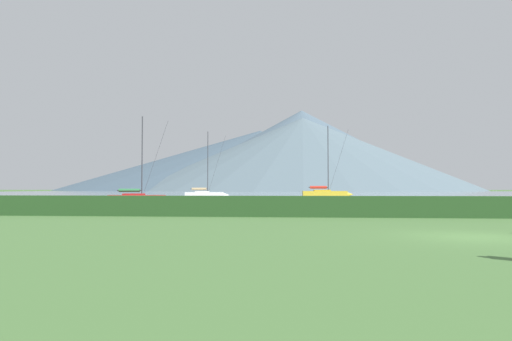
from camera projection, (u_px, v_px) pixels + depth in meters
ground_plane at (475, 237)px, 16.01m from camera, size 1000.00×1000.00×0.00m
harbor_water at (320, 194)px, 152.28m from camera, size 320.00×246.00×0.00m
hedge_line at (404, 207)px, 26.97m from camera, size 80.00×1.20×1.21m
sailboat_slip_0 at (325, 194)px, 82.10m from camera, size 8.86×3.06×12.58m
sailboat_slip_4 at (205, 194)px, 79.81m from camera, size 7.60×3.29×11.27m
sailboat_slip_5 at (138, 198)px, 51.17m from camera, size 6.96×2.88×9.49m
distant_hill_west_ridge at (303, 154)px, 335.86m from camera, size 238.66×238.66×51.91m
distant_hill_central_peak at (260, 160)px, 418.11m from camera, size 340.48×340.48×52.69m
distant_hill_east_ridge at (302, 150)px, 379.60m from camera, size 232.51×232.51×64.38m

